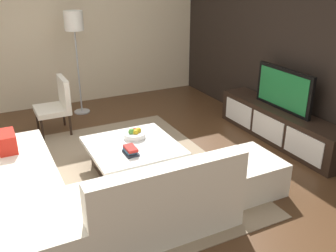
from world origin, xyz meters
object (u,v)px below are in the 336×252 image
(ottoman, at_px, (246,174))
(accent_chair_near, at_px, (57,102))
(coffee_table, at_px, (133,157))
(fruit_bowl, at_px, (135,134))
(media_console, at_px, (279,125))
(sectional_couch, at_px, (67,195))
(television, at_px, (284,89))
(floor_lamp, at_px, (74,28))
(book_stack, at_px, (130,151))

(ottoman, bearing_deg, accent_chair_near, -149.67)
(coffee_table, relative_size, fruit_bowl, 3.83)
(media_console, distance_m, sectional_couch, 3.30)
(television, relative_size, floor_lamp, 0.60)
(television, bearing_deg, ottoman, -55.62)
(television, height_order, ottoman, television)
(sectional_couch, relative_size, coffee_table, 2.26)
(media_console, bearing_deg, ottoman, -55.61)
(media_console, height_order, ottoman, media_console)
(coffee_table, height_order, fruit_bowl, fruit_bowl)
(accent_chair_near, bearing_deg, ottoman, 29.11)
(sectional_couch, relative_size, floor_lamp, 1.37)
(sectional_couch, height_order, book_stack, sectional_couch)
(floor_lamp, height_order, fruit_bowl, floor_lamp)
(media_console, bearing_deg, television, 90.00)
(floor_lamp, relative_size, book_stack, 8.12)
(television, bearing_deg, sectional_couch, -80.88)
(television, bearing_deg, fruit_bowl, -97.32)
(coffee_table, xyz_separation_m, accent_chair_near, (-1.72, -0.56, 0.29))
(accent_chair_near, xyz_separation_m, ottoman, (2.70, 1.58, -0.29))
(floor_lamp, xyz_separation_m, ottoman, (3.41, 1.05, -1.30))
(floor_lamp, bearing_deg, ottoman, 17.07)
(media_console, bearing_deg, coffee_table, -92.49)
(sectional_couch, bearing_deg, media_console, 99.12)
(sectional_couch, xyz_separation_m, book_stack, (-0.40, 0.84, 0.14))
(television, xyz_separation_m, sectional_couch, (0.52, -3.26, -0.52))
(fruit_bowl, relative_size, book_stack, 1.28)
(floor_lamp, xyz_separation_m, fruit_bowl, (2.25, 0.13, -1.07))
(accent_chair_near, bearing_deg, fruit_bowl, 22.09)
(television, relative_size, ottoman, 1.52)
(accent_chair_near, distance_m, floor_lamp, 1.34)
(sectional_couch, distance_m, ottoman, 2.01)
(accent_chair_near, bearing_deg, sectional_couch, -10.85)
(ottoman, bearing_deg, fruit_bowl, -141.70)
(fruit_bowl, bearing_deg, book_stack, -28.22)
(accent_chair_near, distance_m, fruit_bowl, 1.68)
(television, distance_m, coffee_table, 2.38)
(media_console, height_order, coffee_table, media_console)
(media_console, relative_size, sectional_couch, 0.95)
(television, relative_size, book_stack, 4.89)
(media_console, distance_m, accent_chair_near, 3.40)
(floor_lamp, bearing_deg, accent_chair_near, -36.91)
(sectional_couch, height_order, coffee_table, sectional_couch)
(media_console, bearing_deg, book_stack, -87.07)
(television, distance_m, book_stack, 2.45)
(accent_chair_near, height_order, fruit_bowl, accent_chair_near)
(television, bearing_deg, floor_lamp, -137.40)
(ottoman, xyz_separation_m, fruit_bowl, (-1.16, -0.91, 0.23))
(television, relative_size, sectional_couch, 0.44)
(fruit_bowl, bearing_deg, media_console, 82.67)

